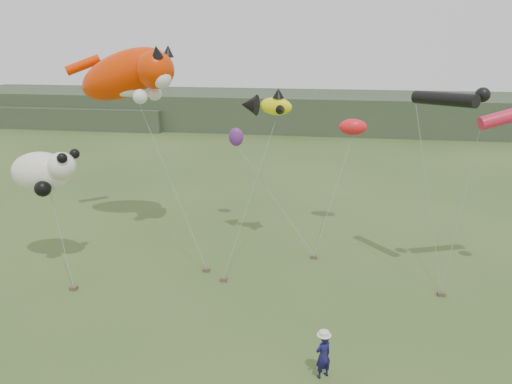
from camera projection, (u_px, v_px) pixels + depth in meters
ground at (264, 342)px, 17.55m from camera, size 120.00×120.00×0.00m
headland at (293, 111)px, 59.62m from camera, size 90.00×13.00×4.00m
festival_attendant at (323, 356)px, 15.52m from camera, size 0.67×0.64×1.53m
sandbag_anchors at (252, 277)px, 22.17m from camera, size 15.65×5.07×0.15m
cat_kite at (131, 74)px, 25.29m from camera, size 6.61×3.53×3.85m
fish_kite at (266, 105)px, 23.50m from camera, size 2.62×1.75×1.33m
tube_kites at (490, 106)px, 19.82m from camera, size 5.72×2.55×1.76m
panda_kite at (44, 172)px, 22.30m from camera, size 3.24×2.09×2.01m
misc_kites at (317, 130)px, 26.52m from camera, size 7.40×0.85×1.63m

